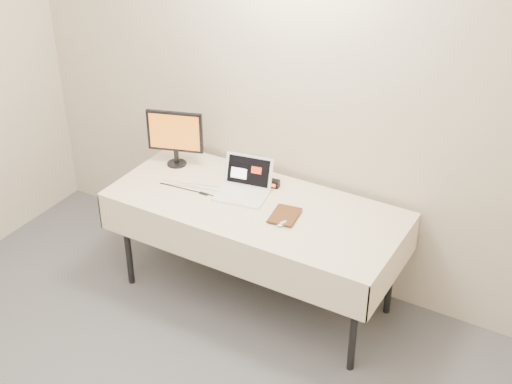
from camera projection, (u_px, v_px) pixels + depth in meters
The scene contains 9 objects.
back_wall at pixel (292, 87), 4.45m from camera, with size 4.00×0.10×2.70m, color beige.
table at pixel (255, 212), 4.46m from camera, with size 1.86×0.81×0.74m.
laptop at pixel (244, 186), 4.51m from camera, with size 0.36×0.34×0.21m.
monitor at pixel (175, 134), 4.74m from camera, with size 0.37×0.17×0.39m.
book at pixel (272, 200), 4.26m from camera, with size 0.16×0.02×0.21m, color brown.
alarm_clock at pixel (271, 183), 4.59m from camera, with size 0.12×0.07×0.05m.
clicker at pixel (283, 223), 4.21m from camera, with size 0.04×0.09×0.02m, color silver.
paper_form at pixel (283, 218), 4.28m from camera, with size 0.10×0.26×0.00m, color #B0DDB0.
usb_dongle at pixel (204, 194), 4.52m from camera, with size 0.06×0.02×0.01m, color black.
Camera 1 is at (1.88, -1.20, 3.08)m, focal length 50.00 mm.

